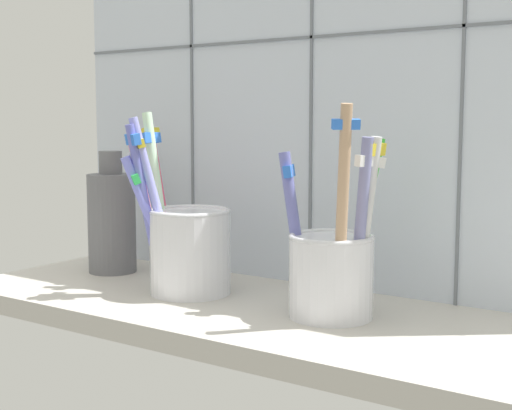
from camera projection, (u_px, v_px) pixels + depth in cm
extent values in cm
cube|color=#BCB7AD|center=(252.00, 316.00, 68.79)|extent=(64.00, 22.00, 2.00)
cube|color=silver|center=(316.00, 92.00, 76.20)|extent=(64.00, 2.00, 45.00)
cube|color=slate|center=(192.00, 95.00, 84.19)|extent=(0.30, 0.20, 45.00)
cube|color=slate|center=(311.00, 92.00, 75.29)|extent=(0.30, 0.20, 45.00)
cube|color=slate|center=(462.00, 88.00, 66.39)|extent=(0.30, 0.20, 45.00)
cube|color=slate|center=(312.00, 37.00, 74.64)|extent=(64.00, 0.20, 0.30)
cylinder|color=white|center=(190.00, 252.00, 73.18)|extent=(8.20, 8.20, 8.42)
torus|color=silver|center=(190.00, 211.00, 72.70)|extent=(8.29, 8.29, 0.50)
cylinder|color=#9599EF|center=(156.00, 206.00, 71.60)|extent=(4.10, 4.50, 17.62)
cube|color=yellow|center=(140.00, 143.00, 70.52)|extent=(2.08, 1.97, 0.97)
cylinder|color=#CDF8CC|center=(159.00, 199.00, 74.94)|extent=(3.89, 1.03, 18.11)
cube|color=blue|center=(151.00, 138.00, 74.75)|extent=(0.89, 2.45, 1.18)
cylinder|color=#E44877|center=(161.00, 201.00, 76.05)|extent=(5.81, 2.61, 17.68)
cube|color=yellow|center=(151.00, 132.00, 76.78)|extent=(1.39, 2.04, 1.00)
cylinder|color=#6A6ECC|center=(146.00, 209.00, 71.61)|extent=(2.44, 4.13, 16.92)
cube|color=blue|center=(133.00, 139.00, 70.13)|extent=(2.34, 1.69, 1.20)
cylinder|color=pink|center=(148.00, 215.00, 72.22)|extent=(3.98, 2.74, 15.63)
cube|color=white|center=(136.00, 155.00, 71.64)|extent=(2.02, 2.51, 1.02)
cylinder|color=#8287F8|center=(152.00, 225.00, 71.94)|extent=(4.52, 5.37, 13.92)
cube|color=green|center=(135.00, 179.00, 70.91)|extent=(2.37, 2.15, 1.14)
cylinder|color=silver|center=(331.00, 277.00, 64.27)|extent=(7.53, 7.53, 7.25)
torus|color=silver|center=(331.00, 237.00, 63.85)|extent=(7.65, 7.65, 0.50)
cylinder|color=tan|center=(342.00, 215.00, 60.23)|extent=(2.90, 3.15, 18.59)
cube|color=blue|center=(346.00, 124.00, 58.44)|extent=(2.26, 2.11, 0.91)
cylinder|color=silver|center=(365.00, 228.00, 62.29)|extent=(3.11, 1.46, 15.88)
cube|color=yellow|center=(375.00, 149.00, 60.93)|extent=(1.27, 2.44, 1.14)
cylinder|color=#7C7FB3|center=(363.00, 229.00, 61.90)|extent=(2.56, 1.67, 15.81)
cube|color=white|center=(368.00, 160.00, 60.84)|extent=(1.41, 2.32, 1.02)
cylinder|color=green|center=(363.00, 224.00, 65.75)|extent=(3.12, 3.55, 15.63)
cube|color=white|center=(376.00, 162.00, 65.42)|extent=(2.40, 2.23, 1.10)
cylinder|color=#6A6DB9|center=(294.00, 232.00, 65.03)|extent=(3.28, 2.17, 14.45)
cube|color=blue|center=(286.00, 171.00, 64.55)|extent=(1.73, 2.61, 1.17)
cylinder|color=slate|center=(112.00, 223.00, 83.56)|extent=(5.50, 5.50, 11.41)
cylinder|color=slate|center=(110.00, 163.00, 82.75)|extent=(2.65, 2.65, 2.66)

